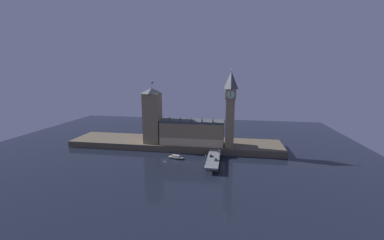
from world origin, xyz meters
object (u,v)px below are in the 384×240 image
object	(u,v)px
victoria_tower	(152,116)
pedestrian_near_rail	(207,159)
car_southbound_lead	(216,160)
street_lamp_near	(206,158)
pedestrian_mid_walk	(219,155)
street_lamp_far	(209,147)
clock_tower	(230,107)
street_lamp_mid	(219,153)
boat_upstream	(176,157)
car_northbound_lead	(211,156)

from	to	relation	value
victoria_tower	pedestrian_near_rail	world-z (taller)	victoria_tower
car_southbound_lead	street_lamp_near	size ratio (longest dim) A/B	0.63
pedestrian_mid_walk	street_lamp_far	distance (m)	14.76
street_lamp_far	victoria_tower	bearing A→B (deg)	161.67
clock_tower	pedestrian_near_rail	bearing A→B (deg)	-114.78
victoria_tower	street_lamp_mid	size ratio (longest dim) A/B	8.80
street_lamp_mid	boat_upstream	xyz separation A→B (m)	(-39.68, 7.60, -8.85)
clock_tower	victoria_tower	bearing A→B (deg)	177.10
street_lamp_far	street_lamp_mid	bearing A→B (deg)	-55.52
car_northbound_lead	street_lamp_far	bearing A→B (deg)	102.92
victoria_tower	street_lamp_mid	distance (m)	81.53
car_southbound_lead	street_lamp_far	size ratio (longest dim) A/B	0.62
clock_tower	pedestrian_mid_walk	xyz separation A→B (m)	(-8.25, -26.33, -38.88)
car_northbound_lead	car_southbound_lead	bearing A→B (deg)	-61.87
pedestrian_near_rail	street_lamp_near	world-z (taller)	street_lamp_near
street_lamp_far	boat_upstream	distance (m)	31.71
car_northbound_lead	street_lamp_mid	bearing A→B (deg)	-20.95
pedestrian_near_rail	street_lamp_mid	xyz separation A→B (m)	(9.71, 7.50, 3.41)
car_southbound_lead	street_lamp_far	xyz separation A→B (m)	(-7.38, 20.60, 3.74)
car_northbound_lead	car_southbound_lead	xyz separation A→B (m)	(4.66, -8.71, 0.07)
street_lamp_mid	street_lamp_far	xyz separation A→B (m)	(-10.11, 14.72, 0.10)
clock_tower	car_northbound_lead	world-z (taller)	clock_tower
car_northbound_lead	boat_upstream	size ratio (longest dim) A/B	0.28
pedestrian_near_rail	pedestrian_mid_walk	xyz separation A→B (m)	(9.31, 11.72, -0.11)
pedestrian_mid_walk	pedestrian_near_rail	bearing A→B (deg)	-128.46
clock_tower	street_lamp_far	xyz separation A→B (m)	(-17.97, -15.83, -35.25)
pedestrian_near_rail	pedestrian_mid_walk	bearing A→B (deg)	51.54
clock_tower	street_lamp_mid	size ratio (longest dim) A/B	10.52
street_lamp_mid	clock_tower	bearing A→B (deg)	75.58
victoria_tower	car_southbound_lead	xyz separation A→B (m)	(67.05, -40.37, -27.91)
car_northbound_lead	street_lamp_mid	xyz separation A→B (m)	(7.38, -2.83, 3.71)
victoria_tower	boat_upstream	world-z (taller)	victoria_tower
clock_tower	boat_upstream	distance (m)	68.85
street_lamp_mid	street_lamp_far	distance (m)	17.86
victoria_tower	car_northbound_lead	bearing A→B (deg)	-26.90
car_southbound_lead	pedestrian_mid_walk	size ratio (longest dim) A/B	2.74
clock_tower	boat_upstream	world-z (taller)	clock_tower
street_lamp_near	boat_upstream	size ratio (longest dim) A/B	0.45
victoria_tower	pedestrian_near_rail	distance (m)	78.34
victoria_tower	boat_upstream	bearing A→B (deg)	-41.78
car_southbound_lead	street_lamp_near	world-z (taller)	street_lamp_near
car_northbound_lead	street_lamp_far	size ratio (longest dim) A/B	0.63
car_southbound_lead	street_lamp_far	world-z (taller)	street_lamp_far
car_southbound_lead	boat_upstream	xyz separation A→B (m)	(-36.95, 13.48, -5.20)
car_northbound_lead	pedestrian_mid_walk	bearing A→B (deg)	11.28
pedestrian_near_rail	boat_upstream	xyz separation A→B (m)	(-29.97, 15.10, -5.43)
car_southbound_lead	street_lamp_mid	size ratio (longest dim) A/B	0.64
car_southbound_lead	street_lamp_mid	bearing A→B (deg)	65.12
street_lamp_mid	street_lamp_far	size ratio (longest dim) A/B	0.98
clock_tower	car_northbound_lead	xyz separation A→B (m)	(-15.24, -27.73, -39.06)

